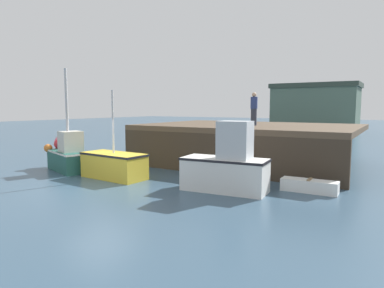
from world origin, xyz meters
name	(u,v)px	position (x,y,z in m)	size (l,w,h in m)	color
ground	(100,188)	(0.00, 0.00, -0.05)	(120.00, 160.00, 0.10)	#334C60
pier	(244,132)	(2.73, 7.24, 1.70)	(10.58, 7.36, 2.05)	brown
fishing_boat_near_left	(68,154)	(-3.76, 1.64, 0.76)	(3.13, 2.15, 4.71)	#23564C
fishing_boat_near_right	(114,165)	(-0.63, 1.43, 0.57)	(2.94, 1.43, 3.65)	gold
fishing_boat_mid	(227,166)	(4.35, 1.85, 0.89)	(3.13, 1.48, 2.48)	silver
rowboat	(309,186)	(6.87, 3.25, 0.22)	(1.91, 0.64, 0.48)	white
dockworker	(254,109)	(3.25, 7.20, 2.87)	(0.34, 0.34, 1.63)	#2D3342
warehouse	(315,109)	(1.34, 30.58, 2.77)	(9.00, 5.19, 5.50)	#4C6656
mooring_buoy_foreground	(106,170)	(-1.29, 1.62, 0.26)	(0.52, 0.52, 0.57)	#DB3866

